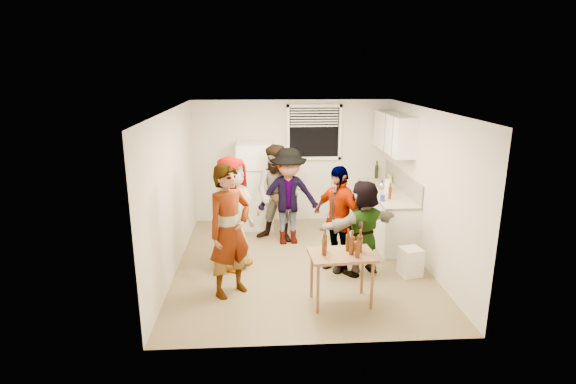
{
  "coord_description": "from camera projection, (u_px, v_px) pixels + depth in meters",
  "views": [
    {
      "loc": [
        -0.62,
        -6.79,
        3.1
      ],
      "look_at": [
        -0.2,
        0.26,
        1.15
      ],
      "focal_mm": 28.0,
      "sensor_mm": 36.0,
      "label": 1
    }
  ],
  "objects": [
    {
      "name": "kettle",
      "position": [
        382.0,
        188.0,
        8.51
      ],
      "size": [
        0.23,
        0.2,
        0.18
      ],
      "primitive_type": null,
      "rotation": [
        0.0,
        0.0,
        -0.09
      ],
      "color": "silver",
      "rests_on": "countertop"
    },
    {
      "name": "beer_bottle_counter",
      "position": [
        390.0,
        199.0,
        7.82
      ],
      "size": [
        0.06,
        0.06,
        0.22
      ],
      "primitive_type": "cylinder",
      "color": "#47230C",
      "rests_on": "countertop"
    },
    {
      "name": "guest_back_left",
      "position": [
        278.0,
        240.0,
        8.38
      ],
      "size": [
        1.52,
        2.0,
        0.68
      ],
      "primitive_type": "imported",
      "rotation": [
        0.0,
        0.0,
        -0.41
      ],
      "color": "brown",
      "rests_on": "ground"
    },
    {
      "name": "blue_cup",
      "position": [
        382.0,
        201.0,
        7.7
      ],
      "size": [
        0.08,
        0.08,
        0.11
      ],
      "primitive_type": "cylinder",
      "color": "#1C31B0",
      "rests_on": "countertop"
    },
    {
      "name": "guest_back_right",
      "position": [
        288.0,
        242.0,
        8.28
      ],
      "size": [
        1.29,
        1.86,
        0.65
      ],
      "primitive_type": "imported",
      "rotation": [
        0.0,
        0.0,
        0.09
      ],
      "color": "#414146",
      "rests_on": "ground"
    },
    {
      "name": "serving_table",
      "position": [
        340.0,
        303.0,
        6.15
      ],
      "size": [
        0.9,
        0.63,
        0.73
      ],
      "primitive_type": null,
      "rotation": [
        0.0,
        0.0,
        0.07
      ],
      "color": "brown",
      "rests_on": "ground"
    },
    {
      "name": "window",
      "position": [
        314.0,
        132.0,
        9.05
      ],
      "size": [
        1.12,
        0.1,
        1.06
      ],
      "primitive_type": null,
      "color": "white",
      "rests_on": "room"
    },
    {
      "name": "guest_stripe",
      "position": [
        232.0,
        293.0,
        6.43
      ],
      "size": [
        1.74,
        1.87,
        0.45
      ],
      "primitive_type": "imported",
      "rotation": [
        0.0,
        0.0,
        0.71
      ],
      "color": "#141933",
      "rests_on": "ground"
    },
    {
      "name": "picture_frame",
      "position": [
        390.0,
        179.0,
        8.89
      ],
      "size": [
        0.02,
        0.19,
        0.16
      ],
      "primitive_type": "cube",
      "color": "#F6EA51",
      "rests_on": "countertop"
    },
    {
      "name": "trash_bin",
      "position": [
        411.0,
        260.0,
        6.91
      ],
      "size": [
        0.35,
        0.35,
        0.44
      ],
      "primitive_type": "cube",
      "rotation": [
        0.0,
        0.0,
        0.2
      ],
      "color": "silver",
      "rests_on": "ground"
    },
    {
      "name": "red_cup",
      "position": [
        353.0,
        250.0,
        6.09
      ],
      "size": [
        0.08,
        0.08,
        0.11
      ],
      "primitive_type": "cylinder",
      "color": "#A22E1D",
      "rests_on": "serving_table"
    },
    {
      "name": "wine_bottle",
      "position": [
        376.0,
        178.0,
        9.31
      ],
      "size": [
        0.07,
        0.07,
        0.27
      ],
      "primitive_type": "cylinder",
      "color": "black",
      "rests_on": "countertop"
    },
    {
      "name": "guest_grey",
      "position": [
        234.0,
        266.0,
        7.28
      ],
      "size": [
        2.02,
        1.67,
        0.58
      ],
      "primitive_type": "imported",
      "rotation": [
        0.0,
        0.0,
        1.05
      ],
      "color": "gray",
      "rests_on": "ground"
    },
    {
      "name": "backsplash",
      "position": [
        402.0,
        181.0,
        8.33
      ],
      "size": [
        0.03,
        2.2,
        0.36
      ],
      "primitive_type": "cube",
      "color": "beige",
      "rests_on": "countertop"
    },
    {
      "name": "counter_lower",
      "position": [
        385.0,
        215.0,
        8.48
      ],
      "size": [
        0.6,
        2.2,
        0.86
      ],
      "primitive_type": "cube",
      "color": "white",
      "rests_on": "ground"
    },
    {
      "name": "upper_cabinets",
      "position": [
        394.0,
        133.0,
        8.28
      ],
      "size": [
        0.34,
        1.6,
        0.7
      ],
      "primitive_type": "cube",
      "color": "white",
      "rests_on": "room"
    },
    {
      "name": "guest_orange",
      "position": [
        361.0,
        272.0,
        7.06
      ],
      "size": [
        1.89,
        1.94,
        0.44
      ],
      "primitive_type": "imported",
      "rotation": [
        0.0,
        0.0,
        3.57
      ],
      "color": "#E96C48",
      "rests_on": "ground"
    },
    {
      "name": "beer_bottle_table",
      "position": [
        351.0,
        254.0,
        5.93
      ],
      "size": [
        0.06,
        0.06,
        0.25
      ],
      "primitive_type": "cylinder",
      "color": "#47230C",
      "rests_on": "serving_table"
    },
    {
      "name": "guest_black",
      "position": [
        336.0,
        268.0,
        7.23
      ],
      "size": [
        1.93,
        1.82,
        0.41
      ],
      "primitive_type": "imported",
      "rotation": [
        0.0,
        0.0,
        -0.9
      ],
      "color": "black",
      "rests_on": "ground"
    },
    {
      "name": "room",
      "position": [
        301.0,
        263.0,
        7.39
      ],
      "size": [
        4.0,
        4.5,
        2.5
      ],
      "primitive_type": null,
      "color": "beige",
      "rests_on": "ground"
    },
    {
      "name": "paper_towel",
      "position": [
        387.0,
        192.0,
        8.25
      ],
      "size": [
        0.11,
        0.11,
        0.24
      ],
      "primitive_type": "cylinder",
      "color": "white",
      "rests_on": "countertop"
    },
    {
      "name": "refrigerator",
      "position": [
        255.0,
        185.0,
        8.93
      ],
      "size": [
        0.7,
        0.7,
        1.7
      ],
      "primitive_type": "cube",
      "color": "white",
      "rests_on": "ground"
    },
    {
      "name": "countertop",
      "position": [
        387.0,
        192.0,
        8.36
      ],
      "size": [
        0.64,
        2.22,
        0.04
      ],
      "primitive_type": "cube",
      "color": "beige",
      "rests_on": "counter_lower"
    }
  ]
}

